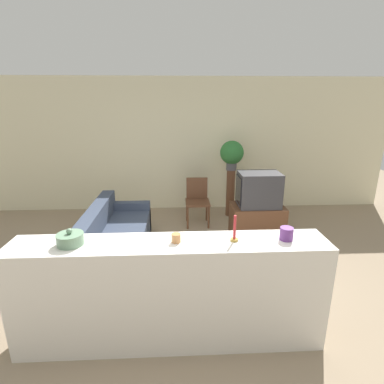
# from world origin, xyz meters

# --- Properties ---
(ground_plane) EXTENTS (14.00, 14.00, 0.00)m
(ground_plane) POSITION_xyz_m (0.00, 0.00, 0.00)
(ground_plane) COLOR gray
(wall_back) EXTENTS (9.00, 0.06, 2.70)m
(wall_back) POSITION_xyz_m (0.00, 3.43, 1.35)
(wall_back) COLOR beige
(wall_back) RESTS_ON ground_plane
(couch) EXTENTS (0.81, 2.09, 0.75)m
(couch) POSITION_xyz_m (-0.85, 1.21, 0.27)
(couch) COLOR #384256
(couch) RESTS_ON ground_plane
(tv_stand) EXTENTS (0.87, 0.55, 0.55)m
(tv_stand) POSITION_xyz_m (1.42, 1.92, 0.27)
(tv_stand) COLOR brown
(tv_stand) RESTS_ON ground_plane
(television) EXTENTS (0.68, 0.49, 0.57)m
(television) POSITION_xyz_m (1.42, 1.92, 0.83)
(television) COLOR #333338
(television) RESTS_ON tv_stand
(wooden_chair) EXTENTS (0.44, 0.44, 0.86)m
(wooden_chair) POSITION_xyz_m (0.44, 2.53, 0.48)
(wooden_chair) COLOR brown
(wooden_chair) RESTS_ON ground_plane
(plant_stand) EXTENTS (0.17, 0.17, 0.94)m
(plant_stand) POSITION_xyz_m (1.13, 2.91, 0.47)
(plant_stand) COLOR brown
(plant_stand) RESTS_ON ground_plane
(potted_plant) EXTENTS (0.45, 0.45, 0.57)m
(potted_plant) POSITION_xyz_m (1.13, 2.91, 1.27)
(potted_plant) COLOR #4C4C51
(potted_plant) RESTS_ON plant_stand
(foreground_counter) EXTENTS (2.83, 0.44, 1.04)m
(foreground_counter) POSITION_xyz_m (0.00, -0.37, 0.52)
(foreground_counter) COLOR white
(foreground_counter) RESTS_ON ground_plane
(decorative_bowl) EXTENTS (0.23, 0.23, 0.15)m
(decorative_bowl) POSITION_xyz_m (-0.85, -0.37, 1.09)
(decorative_bowl) COLOR gray
(decorative_bowl) RESTS_ON foreground_counter
(candle_jar) EXTENTS (0.08, 0.08, 0.08)m
(candle_jar) POSITION_xyz_m (0.06, -0.37, 1.08)
(candle_jar) COLOR #C6844C
(candle_jar) RESTS_ON foreground_counter
(candlestick) EXTENTS (0.07, 0.07, 0.24)m
(candlestick) POSITION_xyz_m (0.57, -0.37, 1.12)
(candlestick) COLOR #B7933D
(candlestick) RESTS_ON foreground_counter
(coffee_tin) EXTENTS (0.12, 0.12, 0.12)m
(coffee_tin) POSITION_xyz_m (1.04, -0.37, 1.10)
(coffee_tin) COLOR #66337F
(coffee_tin) RESTS_ON foreground_counter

